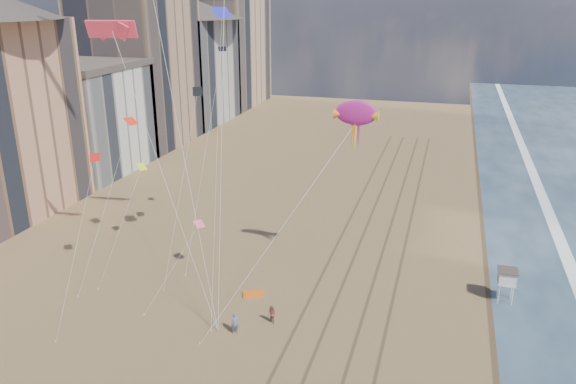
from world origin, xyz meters
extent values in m
plane|color=#42301E|center=(19.00, 40.00, 0.00)|extent=(260.00, 260.00, 0.00)
plane|color=white|center=(23.20, 40.00, 0.00)|extent=(260.00, 260.00, 0.00)
cube|color=brown|center=(-1.20, 30.00, 0.01)|extent=(0.28, 120.00, 0.01)
cube|color=brown|center=(1.20, 30.00, 0.01)|extent=(0.28, 120.00, 0.01)
cube|color=brown|center=(4.00, 30.00, 0.01)|extent=(0.28, 120.00, 0.01)
cube|color=brown|center=(6.20, 30.00, 0.01)|extent=(0.28, 120.00, 0.01)
cube|color=silver|center=(-45.00, 54.00, 8.00)|extent=(14.00, 18.00, 16.00)
cube|color=#473D38|center=(-45.00, 54.00, 16.50)|extent=(14.28, 18.36, 1.00)
cube|color=tan|center=(-46.00, 72.00, 14.00)|extent=(16.00, 20.00, 28.00)
cube|color=#BCB2A3|center=(-45.50, 92.00, 11.00)|extent=(15.00, 22.00, 22.00)
cone|color=#473D38|center=(-45.50, 92.00, 24.20)|extent=(34.22, 34.22, 4.40)
cube|color=tan|center=(-46.00, 114.00, 13.00)|extent=(16.00, 24.00, 26.00)
cylinder|color=silver|center=(15.47, 27.81, 0.88)|extent=(0.12, 0.12, 1.77)
cylinder|color=silver|center=(16.65, 27.81, 0.88)|extent=(0.12, 0.12, 1.77)
cylinder|color=silver|center=(15.47, 28.99, 0.88)|extent=(0.12, 0.12, 1.77)
cylinder|color=silver|center=(16.65, 28.99, 0.88)|extent=(0.12, 0.12, 1.77)
cube|color=silver|center=(16.06, 28.40, 1.92)|extent=(1.57, 1.57, 0.12)
cube|color=silver|center=(16.06, 28.40, 2.51)|extent=(1.47, 1.47, 1.08)
cube|color=#473D38|center=(16.06, 28.40, 3.15)|extent=(1.77, 1.77, 0.10)
cube|color=orange|center=(-6.47, 22.93, 0.11)|extent=(2.22, 1.83, 0.22)
ellipsoid|color=#A71975|center=(1.62, 28.56, 16.70)|extent=(4.14, 0.78, 2.46)
cone|color=#E95915|center=(0.14, 28.56, 16.51)|extent=(1.11, 0.92, 0.92)
cone|color=yellow|center=(3.10, 28.56, 16.51)|extent=(1.11, 0.92, 0.92)
cylinder|color=silver|center=(-3.20, 21.43, 7.89)|extent=(0.03, 0.03, 23.35)
imported|color=slate|center=(-5.81, 16.57, 0.97)|extent=(0.85, 0.79, 1.94)
imported|color=#8E4F48|center=(-3.36, 18.87, 0.83)|extent=(1.01, 0.94, 1.67)
cube|color=#F8374D|center=(-19.33, 23.60, 23.85)|extent=(4.52, 1.52, 1.55)
plane|color=#FF2C15|center=(-20.53, 27.22, 14.89)|extent=(1.75, 1.80, 0.56)
plane|color=red|center=(-20.31, 20.56, 13.00)|extent=(1.56, 1.52, 0.50)
plane|color=black|center=(-12.92, 32.94, 21.55)|extent=(1.35, 1.32, 0.39)
plane|color=#2827D3|center=(-8.98, 23.72, 25.32)|extent=(2.30, 2.28, 0.81)
plane|color=#FF6377|center=(-13.06, 25.82, 5.33)|extent=(1.57, 1.58, 0.45)
plane|color=#DAF91A|center=(-20.52, 28.45, 9.82)|extent=(1.36, 1.38, 0.54)
plane|color=black|center=(-14.14, 29.29, 17.79)|extent=(1.55, 1.44, 0.72)
camera|label=1|loc=(9.68, -20.81, 26.64)|focal=35.00mm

